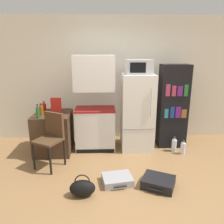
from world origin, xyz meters
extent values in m
plane|color=olive|center=(0.00, 0.00, 0.00)|extent=(24.00, 24.00, 0.00)
cube|color=silver|center=(0.20, 2.00, 1.34)|extent=(6.40, 0.10, 2.69)
cube|color=#422D1E|center=(-1.42, 1.22, 0.40)|extent=(0.70, 0.75, 0.79)
cube|color=white|center=(-0.59, 1.34, 0.41)|extent=(0.78, 0.52, 0.82)
cube|color=maroon|center=(-0.59, 1.34, 0.84)|extent=(0.80, 0.53, 0.03)
cube|color=white|center=(-0.59, 1.34, 1.55)|extent=(0.78, 0.44, 0.67)
cube|color=black|center=(-0.59, 1.08, 0.04)|extent=(0.75, 0.01, 0.08)
cube|color=white|center=(0.25, 1.31, 0.77)|extent=(0.63, 0.58, 1.53)
cube|color=gray|center=(0.25, 1.01, 0.52)|extent=(0.61, 0.01, 0.01)
cylinder|color=silver|center=(0.46, 1.00, 1.04)|extent=(0.02, 0.02, 0.54)
cube|color=#B7B7BC|center=(0.25, 1.31, 1.67)|extent=(0.50, 0.39, 0.27)
cube|color=black|center=(0.21, 1.11, 1.67)|extent=(0.29, 0.01, 0.19)
cube|color=black|center=(1.01, 1.42, 0.85)|extent=(0.57, 0.36, 1.71)
cube|color=teal|center=(0.83, 1.24, 0.76)|extent=(0.07, 0.01, 0.19)
cube|color=#193899|center=(0.95, 1.24, 0.78)|extent=(0.08, 0.01, 0.23)
cube|color=#661E75|center=(1.07, 1.24, 0.78)|extent=(0.10, 0.01, 0.23)
cube|color=brown|center=(1.19, 1.24, 0.75)|extent=(0.10, 0.01, 0.17)
cube|color=#A33351|center=(0.83, 1.24, 1.23)|extent=(0.08, 0.01, 0.24)
cube|color=#A33351|center=(0.95, 1.24, 1.21)|extent=(0.08, 0.01, 0.21)
cube|color=#661E75|center=(1.07, 1.24, 1.21)|extent=(0.10, 0.01, 0.20)
cube|color=#1E7033|center=(1.19, 1.24, 1.22)|extent=(0.07, 0.01, 0.23)
cylinder|color=#1E6028|center=(-1.60, 0.93, 0.89)|extent=(0.06, 0.06, 0.20)
cylinder|color=#1E6028|center=(-1.60, 0.93, 1.01)|extent=(0.03, 0.03, 0.04)
cylinder|color=black|center=(-1.60, 0.93, 1.04)|extent=(0.03, 0.03, 0.02)
cylinder|color=brown|center=(-1.60, 1.13, 0.88)|extent=(0.08, 0.08, 0.17)
cylinder|color=brown|center=(-1.60, 1.13, 0.98)|extent=(0.04, 0.04, 0.03)
cylinder|color=black|center=(-1.60, 1.13, 1.00)|extent=(0.04, 0.04, 0.02)
cylinder|color=#AD1914|center=(-1.60, 1.34, 0.87)|extent=(0.08, 0.08, 0.17)
cylinder|color=#AD1914|center=(-1.60, 1.34, 0.97)|extent=(0.04, 0.04, 0.03)
cylinder|color=black|center=(-1.60, 1.34, 1.00)|extent=(0.04, 0.04, 0.02)
cylinder|color=silver|center=(-1.41, 1.49, 0.81)|extent=(0.17, 0.17, 0.05)
cube|color=red|center=(-1.34, 1.24, 0.94)|extent=(0.19, 0.07, 0.30)
cylinder|color=black|center=(-1.61, 0.51, 0.24)|extent=(0.04, 0.04, 0.48)
cylinder|color=black|center=(-1.29, 0.33, 0.24)|extent=(0.04, 0.04, 0.48)
cylinder|color=black|center=(-1.44, 0.82, 0.24)|extent=(0.04, 0.04, 0.48)
cylinder|color=black|center=(-1.12, 0.65, 0.24)|extent=(0.04, 0.04, 0.48)
cube|color=#4C331E|center=(-1.37, 0.58, 0.50)|extent=(0.54, 0.54, 0.04)
cube|color=#4C331E|center=(-1.28, 0.74, 0.73)|extent=(0.36, 0.23, 0.43)
cube|color=#99999E|center=(-0.23, 0.05, 0.06)|extent=(0.49, 0.41, 0.11)
cylinder|color=black|center=(-0.19, -0.14, 0.06)|extent=(0.20, 0.05, 0.02)
cube|color=black|center=(0.38, -0.07, 0.07)|extent=(0.57, 0.54, 0.14)
cylinder|color=black|center=(0.29, -0.25, 0.07)|extent=(0.19, 0.11, 0.02)
ellipsoid|color=black|center=(-0.73, -0.24, 0.12)|extent=(0.36, 0.20, 0.24)
torus|color=black|center=(-0.73, -0.24, 0.23)|extent=(0.21, 0.02, 0.21)
cylinder|color=silver|center=(1.13, 0.98, 0.11)|extent=(0.10, 0.10, 0.23)
cylinder|color=silver|center=(1.13, 0.98, 0.25)|extent=(0.04, 0.04, 0.04)
cylinder|color=black|center=(1.13, 0.98, 0.28)|extent=(0.05, 0.05, 0.02)
cylinder|color=silver|center=(0.99, 1.10, 0.12)|extent=(0.10, 0.10, 0.24)
cylinder|color=silver|center=(0.99, 1.10, 0.27)|extent=(0.04, 0.04, 0.04)
cylinder|color=black|center=(0.99, 1.10, 0.30)|extent=(0.05, 0.05, 0.03)
camera|label=1|loc=(-0.43, -2.89, 1.96)|focal=35.00mm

